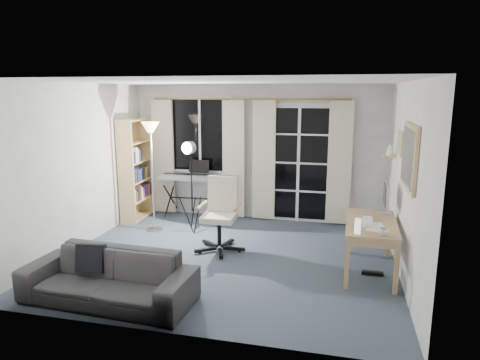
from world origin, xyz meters
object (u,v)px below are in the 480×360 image
studio_light (189,158)px  desk (371,228)px  torchiere_lamp (151,144)px  mug (384,231)px  bookshelf (134,172)px  office_chair (221,207)px  keyboard_piano (198,178)px  sofa (107,270)px  monitor (386,195)px

studio_light → desk: (2.77, -0.98, -0.65)m
torchiere_lamp → mug: torchiere_lamp is taller
bookshelf → office_chair: size_ratio=1.70×
keyboard_piano → sofa: size_ratio=0.72×
bookshelf → studio_light: bearing=-23.8°
bookshelf → monitor: size_ratio=3.81×
studio_light → bookshelf: bearing=175.6°
keyboard_piano → office_chair: office_chair is taller
monitor → desk: bearing=-112.3°
bookshelf → studio_light: size_ratio=1.19×
bookshelf → torchiere_lamp: bearing=-44.2°
torchiere_lamp → sofa: torchiere_lamp is taller
sofa → torchiere_lamp: bearing=106.0°
studio_light → mug: bearing=-10.2°
office_chair → sofa: 2.05m
torchiere_lamp → sofa: size_ratio=0.94×
desk → torchiere_lamp: bearing=166.2°
office_chair → monitor: size_ratio=2.23×
mug → office_chair: bearing=157.8°
bookshelf → mug: 4.55m
office_chair → sofa: bearing=-113.5°
studio_light → monitor: size_ratio=3.21×
office_chair → mug: office_chair is taller
mug → sofa: 3.12m
bookshelf → desk: bearing=-22.4°
keyboard_piano → mug: 3.76m
desk → keyboard_piano: bearing=150.2°
office_chair → bookshelf: bearing=149.1°
mug → bookshelf: bearing=154.4°
bookshelf → desk: (4.00, -1.47, -0.28)m
bookshelf → desk: size_ratio=1.45×
bookshelf → sofa: 3.22m
monitor → mug: (-0.10, -0.95, -0.20)m
keyboard_piano → monitor: bearing=-25.1°
bookshelf → torchiere_lamp: bookshelf is taller
office_chair → monitor: 2.29m
bookshelf → mug: bookshelf is taller
keyboard_piano → mug: keyboard_piano is taller
keyboard_piano → office_chair: bearing=-61.0°
keyboard_piano → desk: bearing=-33.4°
office_chair → keyboard_piano: bearing=119.7°
office_chair → desk: size_ratio=0.85×
office_chair → mug: size_ratio=9.82×
studio_light → monitor: bearing=7.0°
mug → desk: bearing=101.3°
torchiere_lamp → sofa: bearing=-77.0°
bookshelf → sofa: size_ratio=0.95×
bookshelf → monitor: 4.32m
bookshelf → sofa: (1.17, -2.96, -0.49)m
torchiere_lamp → studio_light: (0.62, 0.06, -0.22)m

